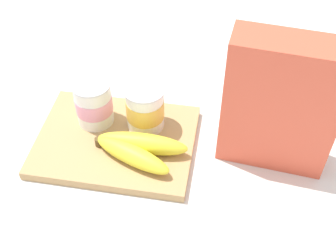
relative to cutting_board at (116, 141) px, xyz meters
name	(u,v)px	position (x,y,z in m)	size (l,w,h in m)	color
ground_plane	(116,145)	(0.00, 0.00, -0.01)	(2.40, 2.40, 0.00)	silver
cutting_board	(116,141)	(0.00, 0.00, 0.00)	(0.29, 0.22, 0.02)	tan
cereal_box	(280,105)	(0.29, 0.02, 0.12)	(0.19, 0.07, 0.26)	#D85138
yogurt_cup_front	(94,103)	(-0.05, 0.04, 0.06)	(0.07, 0.07, 0.09)	white
yogurt_cup_back	(145,107)	(0.05, 0.04, 0.06)	(0.08, 0.08, 0.09)	white
banana_bunch	(138,148)	(0.05, -0.03, 0.03)	(0.17, 0.09, 0.04)	yellow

